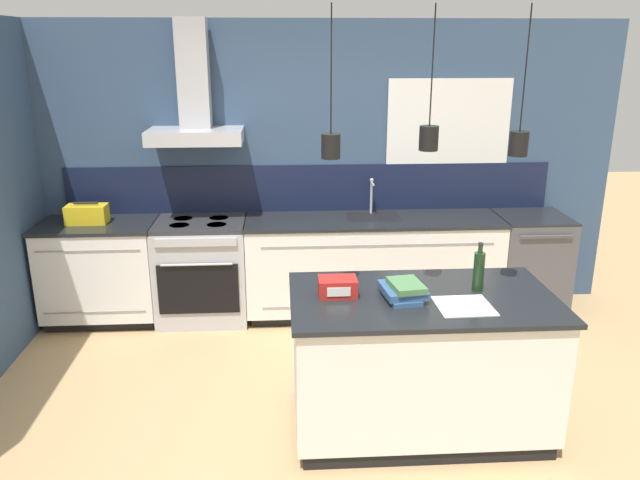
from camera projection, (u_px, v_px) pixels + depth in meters
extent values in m
plane|color=tan|center=(326.00, 419.00, 4.16)|extent=(16.00, 16.00, 0.00)
cube|color=#354C6B|center=(311.00, 168.00, 5.70)|extent=(5.60, 0.06, 2.60)
cube|color=#141C38|center=(311.00, 188.00, 5.72)|extent=(4.42, 0.02, 0.43)
cube|color=white|center=(448.00, 133.00, 5.64)|extent=(1.12, 0.01, 0.96)
cube|color=black|center=(448.00, 133.00, 5.65)|extent=(1.04, 0.01, 0.88)
cube|color=#B5B5BA|center=(196.00, 136.00, 5.29)|extent=(0.80, 0.46, 0.12)
cube|color=#B5B5BA|center=(193.00, 74.00, 5.23)|extent=(0.26, 0.20, 0.90)
cylinder|color=black|center=(331.00, 70.00, 3.40)|extent=(0.01, 0.01, 0.69)
cylinder|color=black|center=(331.00, 146.00, 3.53)|extent=(0.11, 0.11, 0.14)
sphere|color=#F9D18C|center=(331.00, 146.00, 3.53)|extent=(0.06, 0.06, 0.06)
cylinder|color=black|center=(433.00, 66.00, 3.43)|extent=(0.01, 0.01, 0.65)
cylinder|color=black|center=(429.00, 138.00, 3.55)|extent=(0.11, 0.11, 0.14)
sphere|color=#F9D18C|center=(429.00, 138.00, 3.55)|extent=(0.06, 0.06, 0.06)
cylinder|color=black|center=(526.00, 69.00, 3.44)|extent=(0.01, 0.01, 0.69)
cylinder|color=black|center=(519.00, 144.00, 3.57)|extent=(0.11, 0.11, 0.14)
sphere|color=#F9D18C|center=(519.00, 144.00, 3.57)|extent=(0.06, 0.06, 0.06)
cube|color=black|center=(107.00, 313.00, 5.67)|extent=(0.94, 0.56, 0.09)
cube|color=white|center=(101.00, 269.00, 5.51)|extent=(0.97, 0.62, 0.79)
cube|color=gray|center=(88.00, 251.00, 5.13)|extent=(0.85, 0.01, 0.01)
cube|color=gray|center=(95.00, 312.00, 5.30)|extent=(0.85, 0.01, 0.01)
cube|color=black|center=(96.00, 225.00, 5.39)|extent=(0.99, 0.64, 0.03)
cube|color=black|center=(371.00, 307.00, 5.82)|extent=(2.19, 0.56, 0.09)
cube|color=white|center=(372.00, 263.00, 5.66)|extent=(2.26, 0.62, 0.79)
cube|color=gray|center=(379.00, 245.00, 5.27)|extent=(1.99, 0.01, 0.01)
cube|color=gray|center=(377.00, 305.00, 5.44)|extent=(1.99, 0.01, 0.01)
cube|color=black|center=(374.00, 220.00, 5.53)|extent=(2.29, 0.64, 0.03)
cube|color=#262628|center=(373.00, 217.00, 5.58)|extent=(0.48, 0.34, 0.01)
cylinder|color=#B5B5BA|center=(371.00, 197.00, 5.65)|extent=(0.02, 0.02, 0.31)
sphere|color=#B5B5BA|center=(372.00, 180.00, 5.61)|extent=(0.03, 0.03, 0.03)
cylinder|color=#B5B5BA|center=(373.00, 184.00, 5.56)|extent=(0.02, 0.12, 0.02)
cube|color=#B5B5BA|center=(203.00, 272.00, 5.58)|extent=(0.79, 0.62, 0.87)
cube|color=black|center=(198.00, 289.00, 5.29)|extent=(0.68, 0.02, 0.44)
cylinder|color=#B5B5BA|center=(196.00, 265.00, 5.20)|extent=(0.60, 0.02, 0.02)
cube|color=#B5B5BA|center=(195.00, 242.00, 5.16)|extent=(0.68, 0.02, 0.07)
cube|color=#2D2D30|center=(200.00, 223.00, 5.44)|extent=(0.79, 0.60, 0.04)
cylinder|color=black|center=(183.00, 218.00, 5.53)|extent=(0.17, 0.17, 0.00)
cylinder|color=black|center=(219.00, 218.00, 5.55)|extent=(0.17, 0.17, 0.00)
cylinder|color=black|center=(179.00, 225.00, 5.33)|extent=(0.17, 0.17, 0.00)
cylinder|color=black|center=(217.00, 225.00, 5.34)|extent=(0.17, 0.17, 0.00)
cube|color=#4C4C51|center=(528.00, 264.00, 5.75)|extent=(0.62, 0.62, 0.89)
cube|color=black|center=(533.00, 217.00, 5.62)|extent=(0.62, 0.62, 0.02)
cylinder|color=#4C4C51|center=(547.00, 236.00, 5.32)|extent=(0.47, 0.02, 0.02)
cube|color=black|center=(417.00, 418.00, 4.09)|extent=(1.52, 0.85, 0.09)
cube|color=white|center=(420.00, 358.00, 3.96)|extent=(1.59, 0.88, 0.79)
cube|color=black|center=(423.00, 298.00, 3.83)|extent=(1.64, 0.93, 0.03)
cylinder|color=#193319|center=(479.00, 272.00, 3.89)|extent=(0.07, 0.07, 0.25)
cylinder|color=#193319|center=(480.00, 249.00, 3.84)|extent=(0.03, 0.03, 0.06)
cylinder|color=#262628|center=(481.00, 244.00, 3.83)|extent=(0.03, 0.03, 0.01)
cube|color=#335684|center=(401.00, 297.00, 3.78)|extent=(0.22, 0.29, 0.03)
cube|color=#335684|center=(403.00, 290.00, 3.79)|extent=(0.28, 0.32, 0.04)
cube|color=#4C7F4C|center=(406.00, 285.00, 3.75)|extent=(0.22, 0.28, 0.04)
cube|color=red|center=(338.00, 287.00, 3.83)|extent=(0.24, 0.16, 0.11)
cube|color=white|center=(339.00, 292.00, 3.74)|extent=(0.14, 0.01, 0.06)
cube|color=silver|center=(464.00, 306.00, 3.68)|extent=(0.33, 0.32, 0.01)
cube|color=gold|center=(87.00, 214.00, 5.36)|extent=(0.34, 0.18, 0.16)
cylinder|color=black|center=(86.00, 203.00, 5.33)|extent=(0.20, 0.02, 0.02)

